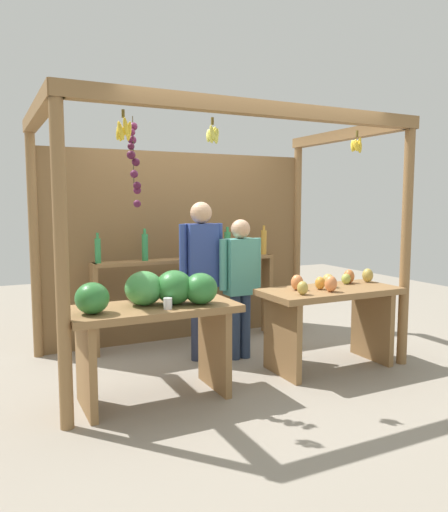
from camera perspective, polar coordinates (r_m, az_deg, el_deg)
The scene contains 7 objects.
ground_plane at distance 5.32m, azimuth -0.93°, elevation -11.81°, with size 12.00×12.00×0.00m, color gray.
market_stall at distance 5.49m, azimuth -3.10°, elevation 3.89°, with size 3.44×2.01×2.48m.
fruit_counter_left at distance 4.15m, azimuth -7.88°, elevation -6.43°, with size 1.39×0.64×1.08m.
fruit_counter_right at distance 5.05m, azimuth 12.07°, elevation -5.80°, with size 1.39×0.64×0.95m.
bottle_shelf_unit at distance 5.77m, azimuth -4.06°, elevation -2.19°, with size 2.21×0.22×1.36m.
vendor_man at distance 5.12m, azimuth -2.63°, elevation -1.12°, with size 0.48×0.22×1.65m.
vendor_woman at distance 5.17m, azimuth 1.90°, elevation -2.42°, with size 0.48×0.20×1.47m.
Camera 1 is at (-2.17, -4.57, 1.65)m, focal length 34.80 mm.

